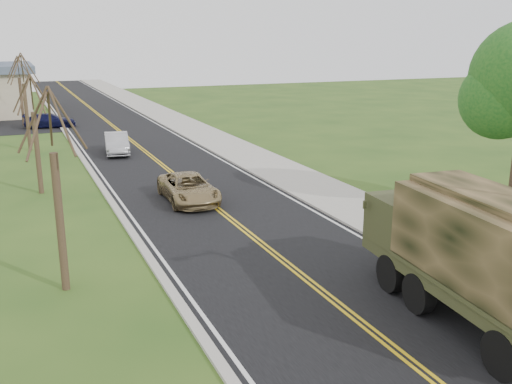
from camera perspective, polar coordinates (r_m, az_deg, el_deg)
road at (r=48.09m, az=-13.55°, el=5.98°), size 8.00×120.00×0.01m
curb_right at (r=48.94m, az=-8.75°, el=6.44°), size 0.30×120.00×0.12m
sidewalk_right at (r=49.41m, az=-6.78°, el=6.58°), size 3.20×120.00×0.10m
curb_left at (r=47.57m, az=-18.50°, el=5.57°), size 0.30×120.00×0.10m
bare_tree_a at (r=17.52m, az=-19.16°, el=-1.32°), size 1.93×2.26×6.08m
bare_tree_b at (r=29.27m, az=-21.10°, el=4.58°), size 1.83×2.14×5.73m
bare_tree_c at (r=41.11m, az=-22.00°, el=7.70°), size 2.04×2.39×6.42m
bare_tree_d at (r=53.07m, az=-22.44°, el=8.87°), size 1.88×2.20×5.91m
military_truck at (r=15.92m, az=21.32°, el=-5.19°), size 3.22×7.52×3.65m
suv_champagne at (r=26.47m, az=-6.76°, el=0.39°), size 2.22×4.64×1.27m
sedan_silver at (r=38.38m, az=-13.76°, el=4.74°), size 1.94×4.30×1.37m
lot_car_navy at (r=51.40m, az=-19.92°, el=6.74°), size 4.32×2.09×1.21m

